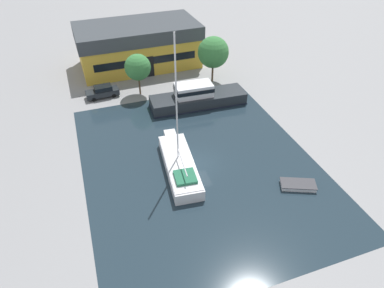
# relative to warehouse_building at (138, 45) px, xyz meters

# --- Properties ---
(ground_plane) EXTENTS (440.00, 440.00, 0.00)m
(ground_plane) POSITION_rel_warehouse_building_xyz_m (0.46, -27.54, -3.47)
(ground_plane) COLOR gray
(water_canal) EXTENTS (24.54, 30.80, 0.01)m
(water_canal) POSITION_rel_warehouse_building_xyz_m (0.46, -27.54, -3.47)
(water_canal) COLOR #1E2D38
(water_canal) RESTS_ON ground
(warehouse_building) EXTENTS (19.63, 10.53, 6.85)m
(warehouse_building) POSITION_rel_warehouse_building_xyz_m (0.00, 0.00, 0.00)
(warehouse_building) COLOR gold
(warehouse_building) RESTS_ON ground
(quay_tree_near_building) EXTENTS (3.68, 3.68, 6.03)m
(quay_tree_near_building) POSITION_rel_warehouse_building_xyz_m (-2.21, -10.04, 0.72)
(quay_tree_near_building) COLOR brown
(quay_tree_near_building) RESTS_ON ground
(quay_tree_by_water) EXTENTS (4.62, 4.62, 7.01)m
(quay_tree_by_water) POSITION_rel_warehouse_building_xyz_m (9.23, -9.73, 1.22)
(quay_tree_by_water) COLOR brown
(quay_tree_by_water) RESTS_ON ground
(parked_car) EXTENTS (4.70, 2.04, 1.69)m
(parked_car) POSITION_rel_warehouse_building_xyz_m (-7.43, -9.09, -2.63)
(parked_car) COLOR #1E2328
(parked_car) RESTS_ON ground
(sailboat_moored) EXTENTS (3.92, 11.16, 14.70)m
(sailboat_moored) POSITION_rel_warehouse_building_xyz_m (-1.87, -27.82, -2.71)
(sailboat_moored) COLOR silver
(sailboat_moored) RESTS_ON water_canal
(motor_cruiser) EXTENTS (13.34, 4.30, 3.25)m
(motor_cruiser) POSITION_rel_warehouse_building_xyz_m (4.52, -15.74, -2.30)
(motor_cruiser) COLOR #23282D
(motor_cruiser) RESTS_ON water_canal
(small_dinghy) EXTENTS (3.87, 2.90, 0.48)m
(small_dinghy) POSITION_rel_warehouse_building_xyz_m (8.63, -34.30, -3.22)
(small_dinghy) COLOR silver
(small_dinghy) RESTS_ON water_canal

